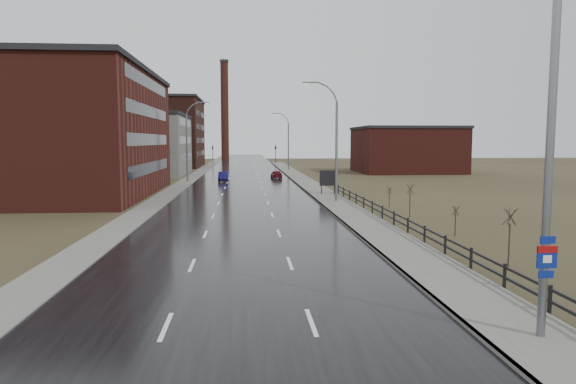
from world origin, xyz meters
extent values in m
cube|color=black|center=(0.00, 60.00, 0.03)|extent=(14.00, 300.00, 0.06)
cube|color=#595651|center=(8.60, 35.00, 0.09)|extent=(3.20, 180.00, 0.18)
cube|color=slate|center=(7.08, 35.00, 0.09)|extent=(0.16, 180.00, 0.18)
cube|color=#595651|center=(-8.20, 60.00, 0.06)|extent=(2.40, 260.00, 0.12)
cube|color=#471914|center=(-21.00, 45.00, 6.50)|extent=(22.00, 28.00, 13.00)
cube|color=black|center=(-21.00, 45.00, 13.25)|extent=(22.44, 28.56, 0.50)
cube|color=black|center=(-10.02, 45.00, 3.00)|extent=(0.06, 22.40, 1.20)
cube|color=black|center=(-10.02, 45.00, 6.00)|extent=(0.06, 22.40, 1.20)
cube|color=black|center=(-10.02, 45.00, 9.00)|extent=(0.06, 22.40, 1.20)
cube|color=black|center=(-10.02, 45.00, 12.00)|extent=(0.06, 22.40, 1.20)
cube|color=slate|center=(-18.00, 78.00, 5.00)|extent=(16.00, 20.00, 10.00)
cube|color=black|center=(-18.00, 78.00, 10.25)|extent=(16.32, 20.40, 0.50)
cube|color=black|center=(-10.02, 78.00, 3.00)|extent=(0.06, 16.00, 1.20)
cube|color=black|center=(-10.02, 78.00, 6.00)|extent=(0.06, 16.00, 1.20)
cube|color=black|center=(-10.02, 78.00, 9.00)|extent=(0.06, 16.00, 1.20)
cube|color=#331611|center=(-23.00, 108.00, 7.50)|extent=(26.00, 24.00, 15.00)
cube|color=black|center=(-23.00, 108.00, 15.25)|extent=(26.52, 24.48, 0.50)
cube|color=black|center=(-10.02, 108.00, 3.00)|extent=(0.06, 19.20, 1.20)
cube|color=black|center=(-10.02, 108.00, 6.00)|extent=(0.06, 19.20, 1.20)
cube|color=black|center=(-10.02, 108.00, 9.00)|extent=(0.06, 19.20, 1.20)
cube|color=black|center=(-10.02, 108.00, 12.00)|extent=(0.06, 19.20, 1.20)
cube|color=#471914|center=(30.30, 82.00, 4.00)|extent=(18.00, 16.00, 8.00)
cube|color=black|center=(30.30, 82.00, 8.25)|extent=(18.36, 16.32, 0.50)
cylinder|color=#331611|center=(-6.00, 150.00, 15.00)|extent=(2.40, 2.40, 30.00)
cylinder|color=black|center=(-6.00, 150.00, 30.30)|extent=(2.70, 2.70, 0.80)
cylinder|color=slate|center=(8.80, 2.00, 5.00)|extent=(0.24, 0.24, 10.00)
cube|color=navy|center=(8.80, 1.88, 3.05)|extent=(0.45, 0.04, 0.22)
cube|color=navy|center=(8.80, 1.88, 2.55)|extent=(0.60, 0.04, 0.65)
cube|color=maroon|center=(8.80, 1.87, 2.78)|extent=(0.60, 0.04, 0.20)
cube|color=navy|center=(8.80, 1.88, 2.05)|extent=(0.45, 0.04, 0.22)
cube|color=silver|center=(8.80, 1.86, 2.50)|extent=(0.26, 0.02, 0.22)
cylinder|color=slate|center=(8.80, 36.00, 4.75)|extent=(0.24, 0.24, 9.50)
cylinder|color=slate|center=(8.63, 36.00, 9.90)|extent=(0.51, 0.14, 0.98)
cylinder|color=slate|center=(8.16, 36.00, 10.62)|extent=(0.81, 0.14, 0.81)
cylinder|color=slate|center=(7.44, 36.00, 11.09)|extent=(0.98, 0.14, 0.51)
cylinder|color=slate|center=(6.60, 36.00, 11.26)|extent=(1.01, 0.14, 0.14)
cube|color=slate|center=(5.91, 36.00, 11.21)|extent=(0.70, 0.28, 0.18)
cube|color=silver|center=(5.91, 36.00, 11.11)|extent=(0.50, 0.20, 0.04)
cylinder|color=slate|center=(-8.00, 62.00, 4.75)|extent=(0.24, 0.24, 9.50)
cylinder|color=slate|center=(-7.83, 62.00, 9.90)|extent=(0.51, 0.14, 0.98)
cylinder|color=slate|center=(-7.36, 62.00, 10.62)|extent=(0.81, 0.14, 0.81)
cylinder|color=slate|center=(-6.64, 62.00, 11.09)|extent=(0.98, 0.14, 0.51)
cylinder|color=slate|center=(-5.80, 62.00, 11.26)|extent=(1.01, 0.14, 0.14)
cube|color=slate|center=(-5.11, 62.00, 11.21)|extent=(0.70, 0.28, 0.18)
cube|color=silver|center=(-5.11, 62.00, 11.11)|extent=(0.50, 0.20, 0.04)
cylinder|color=slate|center=(8.80, 90.00, 4.75)|extent=(0.24, 0.24, 9.50)
cylinder|color=slate|center=(8.63, 90.00, 9.90)|extent=(0.51, 0.14, 0.98)
cylinder|color=slate|center=(8.16, 90.00, 10.62)|extent=(0.81, 0.14, 0.81)
cylinder|color=slate|center=(7.44, 90.00, 11.09)|extent=(0.98, 0.14, 0.51)
cylinder|color=slate|center=(6.60, 90.00, 11.26)|extent=(1.01, 0.14, 0.14)
cube|color=slate|center=(5.91, 90.00, 11.21)|extent=(0.70, 0.28, 0.18)
cube|color=silver|center=(5.91, 90.00, 11.11)|extent=(0.50, 0.20, 0.04)
cube|color=black|center=(10.30, 4.00, 0.55)|extent=(0.10, 0.10, 1.10)
cube|color=black|center=(10.30, 7.00, 0.55)|extent=(0.10, 0.10, 1.10)
cube|color=black|center=(10.30, 10.00, 0.55)|extent=(0.10, 0.10, 1.10)
cube|color=black|center=(10.30, 13.00, 0.55)|extent=(0.10, 0.10, 1.10)
cube|color=black|center=(10.30, 16.00, 0.55)|extent=(0.10, 0.10, 1.10)
cube|color=black|center=(10.30, 19.00, 0.55)|extent=(0.10, 0.10, 1.10)
cube|color=black|center=(10.30, 22.00, 0.55)|extent=(0.10, 0.10, 1.10)
cube|color=black|center=(10.30, 25.00, 0.55)|extent=(0.10, 0.10, 1.10)
cube|color=black|center=(10.30, 28.00, 0.55)|extent=(0.10, 0.10, 1.10)
cube|color=black|center=(10.30, 31.00, 0.55)|extent=(0.10, 0.10, 1.10)
cube|color=black|center=(10.30, 34.00, 0.55)|extent=(0.10, 0.10, 1.10)
cube|color=black|center=(10.30, 37.00, 0.55)|extent=(0.10, 0.10, 1.10)
cube|color=black|center=(10.30, 40.00, 0.55)|extent=(0.10, 0.10, 1.10)
cube|color=black|center=(10.30, 43.00, 0.55)|extent=(0.10, 0.10, 1.10)
cube|color=black|center=(10.30, 18.50, 0.95)|extent=(0.08, 53.00, 0.10)
cube|color=black|center=(10.30, 18.50, 0.55)|extent=(0.08, 53.00, 0.10)
cylinder|color=#382D23|center=(12.46, 10.75, 1.02)|extent=(0.08, 0.08, 2.05)
cylinder|color=#382D23|center=(12.51, 10.75, 2.35)|extent=(0.04, 0.69, 0.81)
cylinder|color=#382D23|center=(12.47, 10.80, 2.35)|extent=(0.65, 0.25, 0.81)
cylinder|color=#382D23|center=(12.42, 10.78, 2.35)|extent=(0.39, 0.58, 0.82)
cylinder|color=#382D23|center=(12.42, 10.72, 2.35)|extent=(0.39, 0.58, 0.82)
cylinder|color=#382D23|center=(12.47, 10.70, 2.35)|extent=(0.65, 0.25, 0.81)
cylinder|color=#382D23|center=(13.14, 18.50, 0.68)|extent=(0.08, 0.08, 1.37)
cylinder|color=#382D23|center=(13.19, 18.50, 1.57)|extent=(0.04, 0.47, 0.55)
cylinder|color=#382D23|center=(13.15, 18.55, 1.57)|extent=(0.45, 0.18, 0.55)
cylinder|color=#382D23|center=(13.10, 18.53, 1.57)|extent=(0.27, 0.40, 0.56)
cylinder|color=#382D23|center=(13.10, 18.48, 1.57)|extent=(0.27, 0.40, 0.56)
cylinder|color=#382D23|center=(13.15, 18.46, 1.57)|extent=(0.45, 0.18, 0.55)
cylinder|color=#382D23|center=(12.84, 26.41, 0.94)|extent=(0.08, 0.08, 1.89)
cylinder|color=#382D23|center=(12.89, 26.41, 2.17)|extent=(0.04, 0.64, 0.74)
cylinder|color=#382D23|center=(12.85, 26.46, 2.17)|extent=(0.60, 0.24, 0.75)
cylinder|color=#382D23|center=(12.80, 26.44, 2.17)|extent=(0.36, 0.54, 0.76)
cylinder|color=#382D23|center=(12.80, 26.38, 2.17)|extent=(0.36, 0.54, 0.76)
cylinder|color=#382D23|center=(12.85, 26.36, 2.17)|extent=(0.60, 0.24, 0.75)
cylinder|color=#382D23|center=(12.92, 32.36, 0.65)|extent=(0.08, 0.08, 1.31)
cylinder|color=#382D23|center=(12.97, 32.36, 1.51)|extent=(0.04, 0.45, 0.52)
cylinder|color=#382D23|center=(12.94, 32.41, 1.51)|extent=(0.43, 0.18, 0.53)
cylinder|color=#382D23|center=(12.88, 32.39, 1.51)|extent=(0.26, 0.38, 0.54)
cylinder|color=#382D23|center=(12.88, 32.33, 1.51)|extent=(0.26, 0.38, 0.54)
cylinder|color=#382D23|center=(12.94, 32.32, 1.51)|extent=(0.43, 0.18, 0.53)
cube|color=black|center=(8.39, 42.65, 0.90)|extent=(0.10, 0.10, 1.80)
cube|color=black|center=(9.81, 42.65, 0.90)|extent=(0.10, 0.10, 1.80)
cube|color=silver|center=(9.10, 42.60, 1.88)|extent=(1.77, 0.08, 1.55)
cube|color=black|center=(9.10, 42.55, 1.88)|extent=(1.87, 0.04, 1.65)
cylinder|color=black|center=(-8.00, 120.00, 2.60)|extent=(0.16, 0.16, 5.20)
imported|color=black|center=(-8.00, 120.00, 4.75)|extent=(0.58, 2.73, 1.10)
sphere|color=#FF190C|center=(-8.00, 119.85, 5.05)|extent=(0.18, 0.18, 0.18)
cylinder|color=black|center=(8.00, 120.00, 2.60)|extent=(0.16, 0.16, 5.20)
imported|color=black|center=(8.00, 120.00, 4.75)|extent=(0.58, 2.73, 1.10)
sphere|color=#FF190C|center=(8.00, 119.85, 5.05)|extent=(0.18, 0.18, 0.18)
imported|color=#0F0D43|center=(-2.94, 62.82, 0.68)|extent=(1.48, 4.13, 1.36)
imported|color=#530D14|center=(5.03, 67.60, 0.64)|extent=(1.77, 3.85, 1.28)
camera|label=1|loc=(0.23, -11.84, 5.86)|focal=32.00mm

